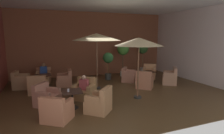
{
  "coord_description": "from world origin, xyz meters",
  "views": [
    {
      "loc": [
        -3.18,
        -7.85,
        2.58
      ],
      "look_at": [
        0.0,
        0.4,
        1.1
      ],
      "focal_mm": 29.79,
      "sensor_mm": 36.0,
      "label": 1
    }
  ],
  "objects": [
    {
      "name": "armchair_front_left_south",
      "position": [
        -1.57,
        -0.51,
        0.31
      ],
      "size": [
        1.12,
        1.11,
        0.86
      ],
      "color": "tan",
      "rests_on": "ground_plane"
    },
    {
      "name": "patron_by_window",
      "position": [
        -3.09,
        2.97,
        0.73
      ],
      "size": [
        0.38,
        0.27,
        0.68
      ],
      "color": "#2D4C9C",
      "rests_on": "ground_plane"
    },
    {
      "name": "patio_umbrella_center_beige",
      "position": [
        -0.65,
        0.77,
        2.52
      ],
      "size": [
        2.3,
        2.3,
        2.7
      ],
      "color": "#2D2D2D",
      "rests_on": "ground_plane"
    },
    {
      "name": "ceiling_slab",
      "position": [
        0.0,
        0.0,
        4.11
      ],
      "size": [
        10.16,
        8.04,
        0.06
      ],
      "primitive_type": "cube",
      "color": "silver",
      "rests_on": "wall_back_brick"
    },
    {
      "name": "armchair_mid_center_south",
      "position": [
        -4.18,
        2.13,
        0.33
      ],
      "size": [
        0.85,
        0.88,
        0.85
      ],
      "color": "tan",
      "rests_on": "ground_plane"
    },
    {
      "name": "cafe_table_front_left",
      "position": [
        -2.22,
        -1.36,
        0.47
      ],
      "size": [
        0.74,
        0.74,
        0.64
      ],
      "color": "black",
      "rests_on": "ground_plane"
    },
    {
      "name": "armchair_mid_center_east",
      "position": [
        -3.08,
        3.01,
        0.31
      ],
      "size": [
        0.81,
        0.82,
        0.81
      ],
      "color": "tan",
      "rests_on": "ground_plane"
    },
    {
      "name": "cafe_table_mid_center",
      "position": [
        -3.14,
        1.95,
        0.5
      ],
      "size": [
        0.78,
        0.78,
        0.64
      ],
      "color": "black",
      "rests_on": "ground_plane"
    },
    {
      "name": "armchair_front_right_west",
      "position": [
        1.43,
        1.5,
        0.3
      ],
      "size": [
        1.06,
        1.07,
        0.79
      ],
      "color": "tan",
      "rests_on": "ground_plane"
    },
    {
      "name": "potted_tree_left_corner",
      "position": [
        0.51,
        2.38,
        1.11
      ],
      "size": [
        0.63,
        0.63,
        1.62
      ],
      "color": "#363936",
      "rests_on": "ground_plane"
    },
    {
      "name": "wall_right_plain",
      "position": [
        5.04,
        0.0,
        2.04
      ],
      "size": [
        0.08,
        8.04,
        4.08
      ],
      "primitive_type": "cube",
      "color": "silver",
      "rests_on": "ground_plane"
    },
    {
      "name": "potted_tree_mid_left",
      "position": [
        3.35,
        3.24,
        1.53
      ],
      "size": [
        0.7,
        0.7,
        2.08
      ],
      "color": "silver",
      "rests_on": "ground_plane"
    },
    {
      "name": "patio_umbrella_tall_red",
      "position": [
        0.52,
        -1.24,
        2.33
      ],
      "size": [
        1.97,
        1.97,
        2.52
      ],
      "color": "#2D2D2D",
      "rests_on": "ground_plane"
    },
    {
      "name": "armchair_front_left_west",
      "position": [
        -3.07,
        -0.72,
        0.3
      ],
      "size": [
        1.08,
        1.09,
        0.82
      ],
      "color": "tan",
      "rests_on": "ground_plane"
    },
    {
      "name": "ground_plane",
      "position": [
        0.0,
        0.0,
        -0.01
      ],
      "size": [
        10.16,
        8.04,
        0.02
      ],
      "primitive_type": "cube",
      "color": "#513921"
    },
    {
      "name": "armchair_front_left_north",
      "position": [
        -2.82,
        -2.24,
        0.31
      ],
      "size": [
        1.08,
        1.07,
        0.83
      ],
      "color": "#C07857",
      "rests_on": "ground_plane"
    },
    {
      "name": "patron_blue_shirt",
      "position": [
        -1.6,
        -0.55,
        0.66
      ],
      "size": [
        0.41,
        0.39,
        0.6
      ],
      "color": "#AB454B",
      "rests_on": "ground_plane"
    },
    {
      "name": "cafe_table_front_right",
      "position": [
        2.34,
        0.81,
        0.47
      ],
      "size": [
        0.64,
        0.64,
        0.64
      ],
      "color": "black",
      "rests_on": "ground_plane"
    },
    {
      "name": "armchair_front_right_south",
      "position": [
        2.98,
        1.75,
        0.32
      ],
      "size": [
        1.05,
        1.05,
        0.86
      ],
      "color": "tan",
      "rests_on": "ground_plane"
    },
    {
      "name": "armchair_front_right_north",
      "position": [
        1.57,
        -0.04,
        0.33
      ],
      "size": [
        1.06,
        1.06,
        0.89
      ],
      "color": "tan",
      "rests_on": "ground_plane"
    },
    {
      "name": "armchair_mid_center_west",
      "position": [
        -3.36,
        0.91,
        0.33
      ],
      "size": [
        0.92,
        0.94,
        0.88
      ],
      "color": "tan",
      "rests_on": "ground_plane"
    },
    {
      "name": "armchair_front_right_east",
      "position": [
        3.27,
        0.15,
        0.34
      ],
      "size": [
        1.05,
        1.07,
        0.91
      ],
      "color": "tan",
      "rests_on": "ground_plane"
    },
    {
      "name": "potted_tree_mid_right",
      "position": [
        1.71,
        2.9,
        1.61
      ],
      "size": [
        0.75,
        0.75,
        2.12
      ],
      "color": "beige",
      "rests_on": "ground_plane"
    },
    {
      "name": "armchair_front_left_east",
      "position": [
        -1.42,
        -2.08,
        0.32
      ],
      "size": [
        1.05,
        1.05,
        0.89
      ],
      "color": "tan",
      "rests_on": "ground_plane"
    },
    {
      "name": "wall_back_brick",
      "position": [
        0.0,
        3.98,
        2.04
      ],
      "size": [
        10.16,
        0.08,
        4.08
      ],
      "primitive_type": "cube",
      "color": "brown",
      "rests_on": "ground_plane"
    },
    {
      "name": "iced_drink_cup",
      "position": [
        -2.36,
        -1.41,
        0.69
      ],
      "size": [
        0.08,
        0.08,
        0.11
      ],
      "primitive_type": "cylinder",
      "color": "white",
      "rests_on": "cafe_table_front_left"
    },
    {
      "name": "armchair_mid_center_north",
      "position": [
        -2.08,
        1.84,
        0.31
      ],
      "size": [
        0.86,
        0.86,
        0.84
      ],
      "color": "#B7775C",
      "rests_on": "ground_plane"
    }
  ]
}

